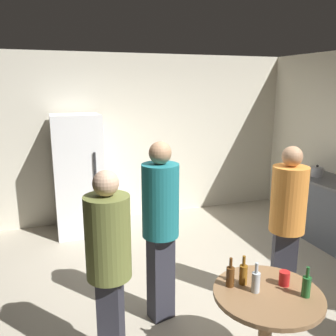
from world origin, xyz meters
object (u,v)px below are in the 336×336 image
object	(u,v)px
beer_bottle_brown	(230,276)
beer_bottle_green	(306,286)
beer_bottle_clear	(256,281)
person_in_orange_shirt	(287,216)
beer_bottle_amber	(243,274)
refrigerator	(78,175)
kettle	(317,172)
person_in_teal_shirt	(160,219)
foreground_table	(267,305)
plastic_cup_red	(284,278)
person_in_olive_shirt	(109,258)

from	to	relation	value
beer_bottle_brown	beer_bottle_green	bearing A→B (deg)	-33.58
beer_bottle_clear	person_in_orange_shirt	distance (m)	1.07
beer_bottle_amber	beer_bottle_green	distance (m)	0.45
beer_bottle_clear	refrigerator	bearing A→B (deg)	106.13
beer_bottle_clear	person_in_orange_shirt	world-z (taller)	person_in_orange_shirt
kettle	beer_bottle_brown	bearing A→B (deg)	-142.14
refrigerator	beer_bottle_clear	bearing A→B (deg)	-73.87
refrigerator	beer_bottle_amber	xyz separation A→B (m)	(0.92, -3.18, -0.08)
person_in_teal_shirt	foreground_table	bearing A→B (deg)	14.29
beer_bottle_clear	plastic_cup_red	distance (m)	0.26
refrigerator	beer_bottle_brown	distance (m)	3.28
beer_bottle_green	person_in_orange_shirt	distance (m)	1.01
person_in_teal_shirt	person_in_orange_shirt	distance (m)	1.25
refrigerator	plastic_cup_red	size ratio (longest dim) A/B	16.36
foreground_table	beer_bottle_brown	distance (m)	0.34
kettle	beer_bottle_amber	distance (m)	3.07
foreground_table	plastic_cup_red	xyz separation A→B (m)	(0.17, 0.04, 0.16)
refrigerator	person_in_olive_shirt	size ratio (longest dim) A/B	1.11
beer_bottle_amber	plastic_cup_red	xyz separation A→B (m)	(0.29, -0.12, -0.03)
beer_bottle_amber	person_in_teal_shirt	world-z (taller)	person_in_teal_shirt
refrigerator	foreground_table	distance (m)	3.51
kettle	beer_bottle_brown	size ratio (longest dim) A/B	1.06
plastic_cup_red	person_in_orange_shirt	xyz separation A→B (m)	(0.54, 0.69, 0.18)
kettle	person_in_teal_shirt	xyz separation A→B (m)	(-2.78, -1.14, 0.05)
beer_bottle_amber	person_in_orange_shirt	size ratio (longest dim) A/B	0.14
beer_bottle_clear	beer_bottle_amber	bearing A→B (deg)	104.50
refrigerator	beer_bottle_green	distance (m)	3.69
kettle	beer_bottle_clear	distance (m)	3.13
refrigerator	foreground_table	size ratio (longest dim) A/B	2.25
kettle	person_in_teal_shirt	world-z (taller)	person_in_teal_shirt
beer_bottle_amber	person_in_teal_shirt	size ratio (longest dim) A/B	0.13
beer_bottle_amber	person_in_olive_shirt	world-z (taller)	person_in_olive_shirt
beer_bottle_amber	beer_bottle_clear	bearing A→B (deg)	-75.50
person_in_olive_shirt	person_in_orange_shirt	distance (m)	1.80
beer_bottle_amber	beer_bottle_clear	distance (m)	0.13
foreground_table	person_in_orange_shirt	size ratio (longest dim) A/B	0.48
beer_bottle_amber	beer_bottle_brown	world-z (taller)	same
refrigerator	beer_bottle_clear	size ratio (longest dim) A/B	7.83
beer_bottle_amber	beer_bottle_brown	size ratio (longest dim) A/B	1.00
refrigerator	plastic_cup_red	xyz separation A→B (m)	(1.21, -3.29, -0.11)
plastic_cup_red	person_in_teal_shirt	xyz separation A→B (m)	(-0.69, 0.92, 0.23)
kettle	beer_bottle_amber	size ratio (longest dim) A/B	1.06
foreground_table	beer_bottle_amber	world-z (taller)	beer_bottle_amber
foreground_table	plastic_cup_red	world-z (taller)	plastic_cup_red
foreground_table	plastic_cup_red	bearing A→B (deg)	14.71
beer_bottle_amber	beer_bottle_green	bearing A→B (deg)	-40.73
plastic_cup_red	person_in_olive_shirt	world-z (taller)	person_in_olive_shirt
refrigerator	person_in_teal_shirt	xyz separation A→B (m)	(0.52, -2.38, 0.12)
foreground_table	beer_bottle_green	bearing A→B (deg)	-30.39
kettle	person_in_orange_shirt	xyz separation A→B (m)	(-1.55, -1.36, -0.00)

